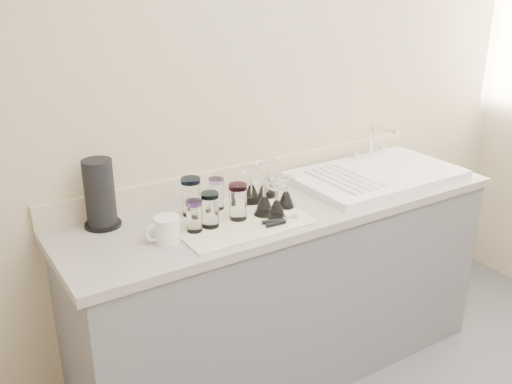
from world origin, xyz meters
TOP-DOWN VIEW (x-y plane):
  - counter_unit at (0.00, 1.20)m, footprint 2.06×0.62m
  - sink_unit at (0.55, 1.20)m, footprint 0.82×0.50m
  - dish_towel at (-0.29, 1.14)m, footprint 0.55×0.42m
  - tumbler_cyan at (-0.43, 1.27)m, footprint 0.08×0.08m
  - tumbler_purple at (-0.31, 1.28)m, footprint 0.07×0.07m
  - tumbler_magenta at (-0.49, 1.12)m, footprint 0.06×0.06m
  - tumbler_blue at (-0.42, 1.13)m, footprint 0.07×0.07m
  - tumbler_lavender at (-0.29, 1.13)m, footprint 0.08×0.08m
  - goblet_back_left at (-0.15, 1.25)m, footprint 0.09×0.09m
  - goblet_back_right at (-0.05, 1.28)m, footprint 0.09×0.09m
  - goblet_front_left at (-0.17, 1.11)m, footprint 0.09×0.09m
  - goblet_front_right at (-0.05, 1.13)m, footprint 0.08×0.08m
  - goblet_extra at (-0.15, 1.06)m, footprint 0.08×0.08m
  - can_opener at (-0.17, 1.00)m, footprint 0.15×0.07m
  - white_mug at (-0.62, 1.11)m, footprint 0.14×0.10m
  - paper_towel_roll at (-0.78, 1.38)m, footprint 0.15×0.15m

SIDE VIEW (x-z plane):
  - counter_unit at x=0.00m, z-range 0.00..0.90m
  - dish_towel at x=-0.29m, z-range 0.90..0.91m
  - can_opener at x=-0.17m, z-range 0.91..0.93m
  - sink_unit at x=0.55m, z-range 0.81..1.03m
  - white_mug at x=-0.62m, z-range 0.90..1.00m
  - goblet_front_right at x=-0.05m, z-range 0.89..1.02m
  - goblet_extra at x=-0.15m, z-range 0.88..1.03m
  - goblet_back_left at x=-0.15m, z-range 0.88..1.04m
  - goblet_front_left at x=-0.17m, z-range 0.88..1.04m
  - goblet_back_right at x=-0.05m, z-range 0.88..1.05m
  - tumbler_magenta at x=-0.49m, z-range 0.91..1.04m
  - tumbler_purple at x=-0.31m, z-range 0.91..1.05m
  - tumbler_blue at x=-0.42m, z-range 0.91..1.05m
  - tumbler_lavender at x=-0.29m, z-range 0.91..1.06m
  - tumbler_cyan at x=-0.43m, z-range 0.91..1.07m
  - paper_towel_roll at x=-0.78m, z-range 0.90..1.18m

